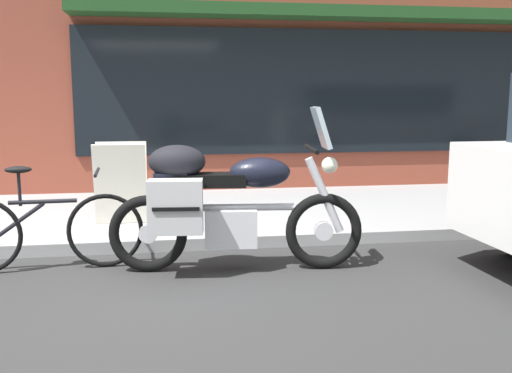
% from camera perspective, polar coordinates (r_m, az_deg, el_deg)
% --- Properties ---
extents(ground_plane, '(80.00, 80.00, 0.00)m').
position_cam_1_polar(ground_plane, '(4.53, -11.05, -10.53)').
color(ground_plane, '#2F2F2F').
extents(touring_motorcycle, '(2.19, 0.62, 1.41)m').
position_cam_1_polar(touring_motorcycle, '(4.86, -3.44, -1.53)').
color(touring_motorcycle, black).
rests_on(touring_motorcycle, ground_plane).
extents(parked_bicycle, '(1.67, 0.48, 0.92)m').
position_cam_1_polar(parked_bicycle, '(5.25, -20.41, -4.06)').
color(parked_bicycle, black).
rests_on(parked_bicycle, ground_plane).
extents(sandwich_board_sign, '(0.55, 0.40, 0.88)m').
position_cam_1_polar(sandwich_board_sign, '(6.38, -13.32, 0.35)').
color(sandwich_board_sign, silver).
rests_on(sandwich_board_sign, sidewalk_curb).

